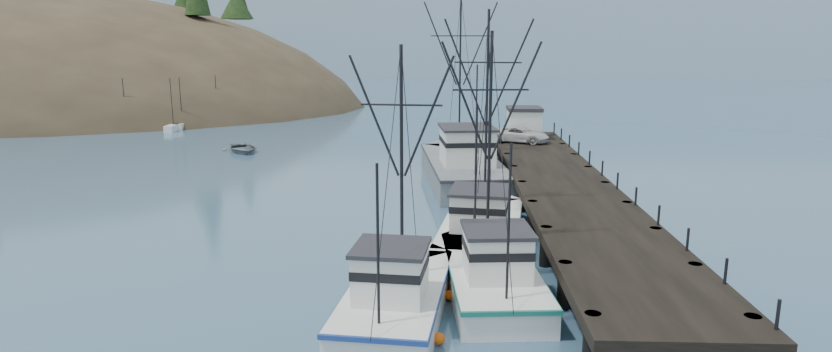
{
  "coord_description": "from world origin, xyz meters",
  "views": [
    {
      "loc": [
        6.4,
        -24.25,
        10.97
      ],
      "look_at": [
        4.72,
        14.97,
        2.5
      ],
      "focal_mm": 28.0,
      "sensor_mm": 36.0,
      "label": 1
    }
  ],
  "objects_px": {
    "trawler_far": "(482,226)",
    "pickup_truck": "(520,134)",
    "pier": "(563,186)",
    "pier_shed": "(524,122)",
    "work_vessel": "(462,166)",
    "trawler_mid": "(398,292)",
    "trawler_near": "(490,272)",
    "motorboat": "(243,152)"
  },
  "relations": [
    {
      "from": "trawler_far",
      "to": "pier_shed",
      "type": "distance_m",
      "value": 24.65
    },
    {
      "from": "trawler_far",
      "to": "pickup_truck",
      "type": "bearing_deg",
      "value": 78.35
    },
    {
      "from": "work_vessel",
      "to": "pickup_truck",
      "type": "bearing_deg",
      "value": 52.36
    },
    {
      "from": "pier",
      "to": "motorboat",
      "type": "relative_size",
      "value": 8.94
    },
    {
      "from": "pier",
      "to": "pickup_truck",
      "type": "height_order",
      "value": "pickup_truck"
    },
    {
      "from": "trawler_near",
      "to": "trawler_mid",
      "type": "bearing_deg",
      "value": -147.35
    },
    {
      "from": "pier",
      "to": "pier_shed",
      "type": "xyz_separation_m",
      "value": [
        -0.38,
        18.0,
        1.73
      ]
    },
    {
      "from": "pier",
      "to": "trawler_far",
      "type": "height_order",
      "value": "trawler_far"
    },
    {
      "from": "pier",
      "to": "trawler_far",
      "type": "distance_m",
      "value": 8.13
    },
    {
      "from": "pier",
      "to": "trawler_mid",
      "type": "relative_size",
      "value": 3.95
    },
    {
      "from": "trawler_near",
      "to": "pickup_truck",
      "type": "distance_m",
      "value": 29.07
    },
    {
      "from": "trawler_mid",
      "to": "pickup_truck",
      "type": "xyz_separation_m",
      "value": [
        8.4,
        31.15,
        1.87
      ]
    },
    {
      "from": "motorboat",
      "to": "work_vessel",
      "type": "bearing_deg",
      "value": -59.43
    },
    {
      "from": "trawler_mid",
      "to": "work_vessel",
      "type": "relative_size",
      "value": 0.63
    },
    {
      "from": "trawler_mid",
      "to": "work_vessel",
      "type": "bearing_deg",
      "value": 82.48
    },
    {
      "from": "pier",
      "to": "work_vessel",
      "type": "relative_size",
      "value": 2.49
    },
    {
      "from": "pier",
      "to": "trawler_near",
      "type": "height_order",
      "value": "trawler_near"
    },
    {
      "from": "trawler_near",
      "to": "pier_shed",
      "type": "relative_size",
      "value": 3.61
    },
    {
      "from": "pier",
      "to": "trawler_near",
      "type": "distance_m",
      "value": 14.25
    },
    {
      "from": "pier_shed",
      "to": "pickup_truck",
      "type": "distance_m",
      "value": 2.64
    },
    {
      "from": "pier",
      "to": "pier_shed",
      "type": "relative_size",
      "value": 13.75
    },
    {
      "from": "work_vessel",
      "to": "pier_shed",
      "type": "xyz_separation_m",
      "value": [
        5.78,
        9.17,
        2.19
      ]
    },
    {
      "from": "trawler_far",
      "to": "motorboat",
      "type": "height_order",
      "value": "trawler_far"
    },
    {
      "from": "trawler_near",
      "to": "work_vessel",
      "type": "xyz_separation_m",
      "value": [
        -0.67,
        21.95,
        0.41
      ]
    },
    {
      "from": "pier",
      "to": "pier_shed",
      "type": "height_order",
      "value": "pier_shed"
    },
    {
      "from": "trawler_far",
      "to": "work_vessel",
      "type": "relative_size",
      "value": 0.72
    },
    {
      "from": "pier_shed",
      "to": "pickup_truck",
      "type": "relative_size",
      "value": 0.65
    },
    {
      "from": "pier_shed",
      "to": "pickup_truck",
      "type": "xyz_separation_m",
      "value": [
        -0.6,
        -2.46,
        -0.73
      ]
    },
    {
      "from": "pier",
      "to": "trawler_mid",
      "type": "bearing_deg",
      "value": -121.01
    },
    {
      "from": "pier",
      "to": "pickup_truck",
      "type": "distance_m",
      "value": 15.6
    },
    {
      "from": "work_vessel",
      "to": "pier_shed",
      "type": "height_order",
      "value": "work_vessel"
    },
    {
      "from": "pier",
      "to": "pickup_truck",
      "type": "xyz_separation_m",
      "value": [
        -0.99,
        15.54,
        1.0
      ]
    },
    {
      "from": "pier_shed",
      "to": "trawler_near",
      "type": "bearing_deg",
      "value": -99.33
    },
    {
      "from": "work_vessel",
      "to": "trawler_near",
      "type": "bearing_deg",
      "value": -88.26
    },
    {
      "from": "pier_shed",
      "to": "pickup_truck",
      "type": "bearing_deg",
      "value": -103.8
    },
    {
      "from": "pickup_truck",
      "to": "work_vessel",
      "type": "bearing_deg",
      "value": 163.88
    },
    {
      "from": "pier_shed",
      "to": "trawler_far",
      "type": "bearing_deg",
      "value": -101.88
    },
    {
      "from": "trawler_far",
      "to": "motorboat",
      "type": "relative_size",
      "value": 2.59
    },
    {
      "from": "work_vessel",
      "to": "motorboat",
      "type": "bearing_deg",
      "value": 149.98
    },
    {
      "from": "trawler_far",
      "to": "pier_shed",
      "type": "bearing_deg",
      "value": 78.12
    },
    {
      "from": "trawler_far",
      "to": "pier_shed",
      "type": "relative_size",
      "value": 3.98
    },
    {
      "from": "trawler_mid",
      "to": "motorboat",
      "type": "xyz_separation_m",
      "value": [
        -17.69,
        36.53,
        -0.82
      ]
    }
  ]
}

